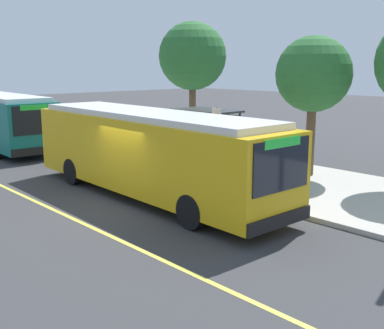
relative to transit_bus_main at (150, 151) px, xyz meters
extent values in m
plane|color=#38383A|center=(0.19, -1.01, -1.62)|extent=(120.00, 120.00, 0.00)
cube|color=#B7B2A8|center=(0.19, 4.99, -1.54)|extent=(44.00, 6.40, 0.15)
cube|color=#E0D64C|center=(0.19, -3.21, -1.61)|extent=(36.00, 0.14, 0.01)
cube|color=gold|center=(-0.02, -0.01, -0.07)|extent=(11.32, 2.82, 2.40)
cube|color=silver|center=(-0.02, -0.01, 1.23)|extent=(10.41, 2.54, 0.20)
cube|color=black|center=(5.63, -0.14, 0.37)|extent=(0.09, 2.17, 1.34)
cube|color=black|center=(0.01, 1.28, 0.22)|extent=(9.91, 0.27, 1.06)
cube|color=black|center=(0.01, 1.28, -1.05)|extent=(10.69, 0.28, 0.28)
cube|color=#26D83F|center=(5.63, -0.14, 0.95)|extent=(0.06, 1.40, 0.24)
cube|color=black|center=(5.64, -0.14, -1.09)|extent=(0.14, 2.50, 0.36)
cylinder|color=black|center=(3.50, 1.06, -1.12)|extent=(1.01, 0.30, 1.00)
cylinder|color=black|center=(3.45, -1.25, -1.12)|extent=(1.01, 0.30, 1.00)
cylinder|color=black|center=(-3.37, 1.23, -1.12)|extent=(1.01, 0.30, 1.00)
cylinder|color=black|center=(-3.42, -1.08, -1.12)|extent=(1.01, 0.30, 1.00)
cube|color=black|center=(-8.42, -0.14, 0.37)|extent=(0.14, 2.17, 1.34)
cube|color=black|center=(-13.70, 1.39, 0.22)|extent=(9.37, 0.45, 1.06)
cube|color=silver|center=(-13.70, 1.39, -1.05)|extent=(10.11, 0.48, 0.28)
cube|color=#26D83F|center=(-8.42, -0.14, 0.95)|extent=(0.09, 1.40, 0.24)
cube|color=black|center=(-8.41, -0.14, -1.09)|extent=(0.19, 2.50, 0.36)
cylinder|color=black|center=(-10.41, 1.11, -1.12)|extent=(1.01, 0.32, 1.00)
cylinder|color=black|center=(-16.90, 1.40, -1.12)|extent=(1.01, 0.32, 1.00)
cylinder|color=#333338|center=(-0.49, 5.11, -0.27)|extent=(0.10, 0.10, 2.40)
cylinder|color=#333338|center=(-0.49, 3.81, -0.27)|extent=(0.10, 0.10, 2.40)
cylinder|color=#333338|center=(-3.09, 5.11, -0.27)|extent=(0.10, 0.10, 2.40)
cylinder|color=#333338|center=(-3.09, 3.81, -0.27)|extent=(0.10, 0.10, 2.40)
cube|color=#333338|center=(-1.79, 4.46, 0.97)|extent=(2.90, 1.60, 0.08)
cube|color=#4C606B|center=(-1.79, 5.11, -0.27)|extent=(2.47, 0.04, 2.16)
cube|color=navy|center=(-3.09, 4.46, -0.31)|extent=(0.06, 1.11, 1.82)
cube|color=brown|center=(-1.65, 4.60, -1.02)|extent=(1.60, 0.44, 0.06)
cube|color=brown|center=(-1.65, 4.84, -0.74)|extent=(1.60, 0.05, 0.44)
cube|color=#333338|center=(-2.37, 4.60, -1.24)|extent=(0.08, 0.40, 0.45)
cube|color=#333338|center=(-0.93, 4.60, -1.24)|extent=(0.08, 0.40, 0.45)
cylinder|color=#333338|center=(0.44, 2.80, -0.07)|extent=(0.07, 0.07, 2.80)
cube|color=white|center=(0.44, 2.78, 1.03)|extent=(0.44, 0.03, 0.56)
cube|color=red|center=(0.44, 2.76, 1.03)|extent=(0.40, 0.01, 0.16)
cylinder|color=#282D47|center=(-2.39, 3.60, -1.04)|extent=(0.14, 0.14, 0.85)
cylinder|color=#282D47|center=(-2.39, 3.42, -1.04)|extent=(0.14, 0.14, 0.85)
cube|color=#265999|center=(-2.39, 3.51, -0.31)|extent=(0.24, 0.40, 0.62)
sphere|color=tan|center=(-2.39, 3.51, 0.11)|extent=(0.22, 0.22, 0.22)
cylinder|color=brown|center=(-6.06, 7.56, 0.27)|extent=(0.36, 0.36, 3.47)
sphere|color=#28662D|center=(-6.06, 7.56, 3.33)|extent=(3.54, 3.54, 3.54)
cylinder|color=brown|center=(2.12, 6.38, -0.02)|extent=(0.36, 0.36, 2.89)
sphere|color=#28662D|center=(2.12, 6.38, 2.52)|extent=(2.94, 2.94, 2.94)
camera|label=1|loc=(12.80, -9.82, 2.83)|focal=44.92mm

